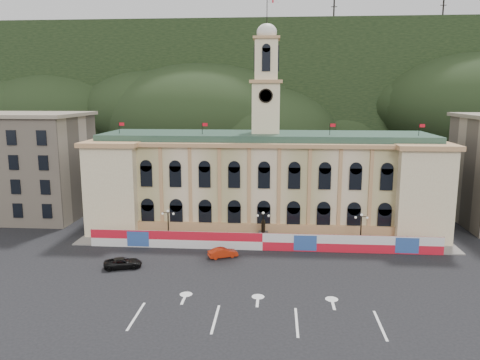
# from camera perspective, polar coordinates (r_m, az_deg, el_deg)

# --- Properties ---
(ground) EXTENTS (260.00, 260.00, 0.00)m
(ground) POSITION_cam_1_polar(r_m,az_deg,el_deg) (53.35, 2.23, -13.80)
(ground) COLOR black
(ground) RESTS_ON ground
(lane_markings) EXTENTS (26.00, 10.00, 0.02)m
(lane_markings) POSITION_cam_1_polar(r_m,az_deg,el_deg) (48.84, 1.99, -16.21)
(lane_markings) COLOR white
(lane_markings) RESTS_ON ground
(hill_ridge) EXTENTS (230.00, 80.00, 64.00)m
(hill_ridge) POSITION_cam_1_polar(r_m,az_deg,el_deg) (170.60, 3.97, 9.67)
(hill_ridge) COLOR black
(hill_ridge) RESTS_ON ground
(city_hall) EXTENTS (56.20, 17.60, 37.10)m
(city_hall) POSITION_cam_1_polar(r_m,az_deg,el_deg) (77.53, 3.10, 0.02)
(city_hall) COLOR beige
(city_hall) RESTS_ON ground
(side_building_left) EXTENTS (21.00, 17.00, 18.60)m
(side_building_left) POSITION_cam_1_polar(r_m,az_deg,el_deg) (92.14, -24.66, 1.68)
(side_building_left) COLOR #B9A58E
(side_building_left) RESTS_ON ground
(hoarding_fence) EXTENTS (50.00, 0.44, 2.50)m
(hoarding_fence) POSITION_cam_1_polar(r_m,az_deg,el_deg) (66.96, 2.81, -7.51)
(hoarding_fence) COLOR red
(hoarding_fence) RESTS_ON ground
(pavement) EXTENTS (56.00, 5.50, 0.16)m
(pavement) POSITION_cam_1_polar(r_m,az_deg,el_deg) (69.87, 2.82, -7.74)
(pavement) COLOR slate
(pavement) RESTS_ON ground
(statue) EXTENTS (1.40, 1.40, 3.72)m
(statue) POSITION_cam_1_polar(r_m,az_deg,el_deg) (69.77, 2.84, -6.82)
(statue) COLOR #595651
(statue) RESTS_ON ground
(lamp_left) EXTENTS (1.96, 0.44, 5.15)m
(lamp_left) POSITION_cam_1_polar(r_m,az_deg,el_deg) (70.05, -8.74, -5.25)
(lamp_left) COLOR black
(lamp_left) RESTS_ON ground
(lamp_center) EXTENTS (1.96, 0.44, 5.15)m
(lamp_center) POSITION_cam_1_polar(r_m,az_deg,el_deg) (68.27, 2.83, -5.56)
(lamp_center) COLOR black
(lamp_center) RESTS_ON ground
(lamp_right) EXTENTS (1.96, 0.44, 5.15)m
(lamp_right) POSITION_cam_1_polar(r_m,az_deg,el_deg) (69.33, 14.53, -5.64)
(lamp_right) COLOR black
(lamp_right) RESTS_ON ground
(red_sedan) EXTENTS (4.37, 5.05, 1.32)m
(red_sedan) POSITION_cam_1_polar(r_m,az_deg,el_deg) (64.24, -2.11, -8.85)
(red_sedan) COLOR #B5270C
(red_sedan) RESTS_ON ground
(black_suv) EXTENTS (4.87, 5.99, 1.32)m
(black_suv) POSITION_cam_1_polar(r_m,az_deg,el_deg) (62.38, -14.08, -9.78)
(black_suv) COLOR black
(black_suv) RESTS_ON ground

